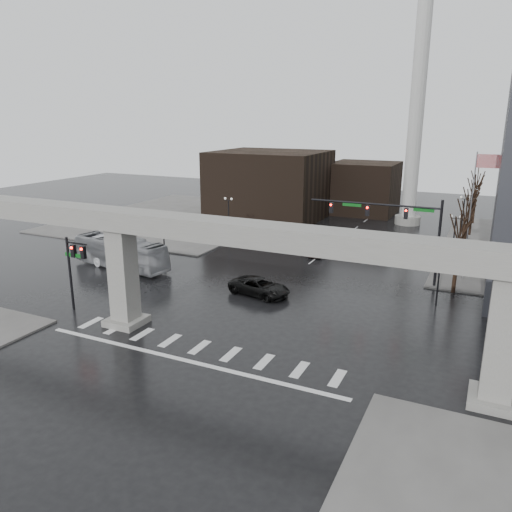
{
  "coord_description": "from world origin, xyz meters",
  "views": [
    {
      "loc": [
        16.66,
        -27.07,
        15.04
      ],
      "look_at": [
        0.53,
        6.74,
        4.5
      ],
      "focal_mm": 35.0,
      "sensor_mm": 36.0,
      "label": 1
    }
  ],
  "objects_px": {
    "signal_mast_arm": "(396,221)",
    "city_bus": "(120,253)",
    "pickup_truck": "(259,287)",
    "far_car": "(319,250)"
  },
  "relations": [
    {
      "from": "pickup_truck",
      "to": "city_bus",
      "type": "xyz_separation_m",
      "value": [
        -16.27,
        1.28,
        0.83
      ]
    },
    {
      "from": "signal_mast_arm",
      "to": "far_car",
      "type": "height_order",
      "value": "signal_mast_arm"
    },
    {
      "from": "signal_mast_arm",
      "to": "city_bus",
      "type": "relative_size",
      "value": 1.06
    },
    {
      "from": "signal_mast_arm",
      "to": "far_car",
      "type": "xyz_separation_m",
      "value": [
        -9.14,
        5.6,
        -5.18
      ]
    },
    {
      "from": "signal_mast_arm",
      "to": "far_car",
      "type": "bearing_deg",
      "value": 148.53
    },
    {
      "from": "pickup_truck",
      "to": "far_car",
      "type": "distance_m",
      "value": 14.47
    },
    {
      "from": "city_bus",
      "to": "far_car",
      "type": "distance_m",
      "value": 21.37
    },
    {
      "from": "city_bus",
      "to": "signal_mast_arm",
      "type": "bearing_deg",
      "value": -64.65
    },
    {
      "from": "signal_mast_arm",
      "to": "pickup_truck",
      "type": "bearing_deg",
      "value": -137.42
    },
    {
      "from": "pickup_truck",
      "to": "far_car",
      "type": "xyz_separation_m",
      "value": [
        0.51,
        14.47,
        -0.12
      ]
    }
  ]
}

